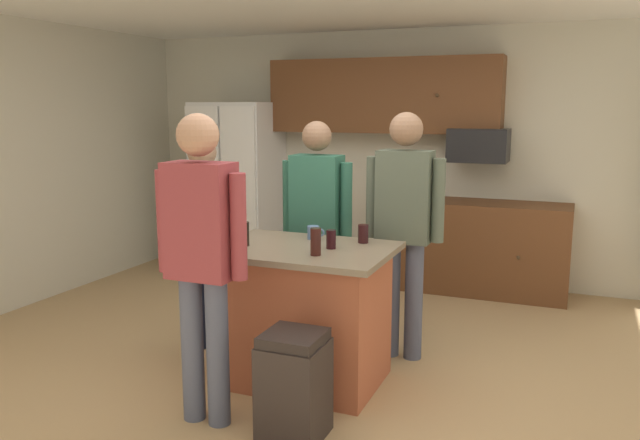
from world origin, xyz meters
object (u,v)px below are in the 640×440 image
object	(u,v)px
kitchen_island	(303,314)
person_guest_by_door	(202,248)
person_guest_left	(404,218)
glass_dark_ale	(244,234)
person_guest_right	(317,216)
trash_bin	(294,386)
person_host_foreground	(204,231)
glass_short_whisky	(331,239)
mug_blue_stoneware	(314,233)
glass_stout_tall	(363,234)
microwave_over_range	(479,145)
tumbler_amber	(316,242)
refrigerator	(238,187)

from	to	relation	value
kitchen_island	person_guest_by_door	xyz separation A→B (m)	(-0.30, -0.73, 0.58)
person_guest_left	person_guest_by_door	bearing A→B (deg)	7.76
kitchen_island	glass_dark_ale	world-z (taller)	glass_dark_ale
person_guest_right	trash_bin	distance (m)	1.68
person_host_foreground	person_guest_right	distance (m)	0.86
glass_short_whisky	mug_blue_stoneware	size ratio (longest dim) A/B	0.97
glass_short_whisky	trash_bin	world-z (taller)	glass_short_whisky
kitchen_island	glass_short_whisky	bearing A→B (deg)	8.62
glass_dark_ale	glass_stout_tall	size ratio (longest dim) A/B	1.29
kitchen_island	person_guest_by_door	bearing A→B (deg)	-112.02
microwave_over_range	trash_bin	size ratio (longest dim) A/B	0.92
person_host_foreground	microwave_over_range	bearing A→B (deg)	69.91
person_guest_left	trash_bin	distance (m)	1.57
glass_stout_tall	glass_dark_ale	bearing A→B (deg)	-151.56
tumbler_amber	person_guest_right	bearing A→B (deg)	112.02
microwave_over_range	trash_bin	xyz separation A→B (m)	(-0.47, -3.30, -1.15)
refrigerator	tumbler_amber	xyz separation A→B (m)	(2.04, -2.65, 0.08)
person_guest_by_door	glass_short_whisky	world-z (taller)	person_guest_by_door
mug_blue_stoneware	trash_bin	xyz separation A→B (m)	(0.28, -0.96, -0.67)
person_guest_by_door	person_guest_left	xyz separation A→B (m)	(0.80, 1.39, -0.00)
refrigerator	mug_blue_stoneware	xyz separation A→B (m)	(1.85, -2.22, 0.04)
refrigerator	glass_short_whisky	size ratio (longest dim) A/B	15.31
person_guest_left	person_guest_right	distance (m)	0.73
kitchen_island	person_guest_by_door	world-z (taller)	person_guest_by_door
kitchen_island	microwave_over_range	bearing A→B (deg)	74.38
kitchen_island	glass_stout_tall	bearing A→B (deg)	40.00
glass_dark_ale	trash_bin	xyz separation A→B (m)	(0.63, -0.60, -0.70)
kitchen_island	mug_blue_stoneware	xyz separation A→B (m)	(-0.03, 0.26, 0.50)
person_host_foreground	tumbler_amber	distance (m)	1.14
refrigerator	kitchen_island	bearing A→B (deg)	-52.82
person_guest_right	trash_bin	bearing A→B (deg)	2.01
person_guest_left	glass_stout_tall	size ratio (longest dim) A/B	14.41
glass_short_whisky	tumbler_amber	size ratio (longest dim) A/B	0.72
kitchen_island	tumbler_amber	world-z (taller)	tumbler_amber
person_guest_left	person_guest_right	world-z (taller)	person_guest_left
refrigerator	glass_dark_ale	size ratio (longest dim) A/B	11.69
person_guest_right	glass_stout_tall	bearing A→B (deg)	32.36
tumbler_amber	refrigerator	bearing A→B (deg)	127.59
person_guest_by_door	kitchen_island	bearing A→B (deg)	-0.00
person_guest_by_door	mug_blue_stoneware	world-z (taller)	person_guest_by_door
mug_blue_stoneware	trash_bin	size ratio (longest dim) A/B	0.20
refrigerator	tumbler_amber	bearing A→B (deg)	-52.41
microwave_over_range	glass_dark_ale	xyz separation A→B (m)	(-1.10, -2.70, -0.45)
person_guest_left	refrigerator	bearing A→B (deg)	-89.57
tumbler_amber	trash_bin	xyz separation A→B (m)	(0.09, -0.53, -0.70)
kitchen_island	glass_dark_ale	bearing A→B (deg)	-164.15
person_guest_by_door	glass_stout_tall	xyz separation A→B (m)	(0.62, 1.01, -0.06)
microwave_over_range	tumbler_amber	xyz separation A→B (m)	(-0.56, -2.77, -0.44)
person_guest_right	tumbler_amber	size ratio (longest dim) A/B	10.11
glass_short_whisky	glass_stout_tall	size ratio (longest dim) A/B	0.98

